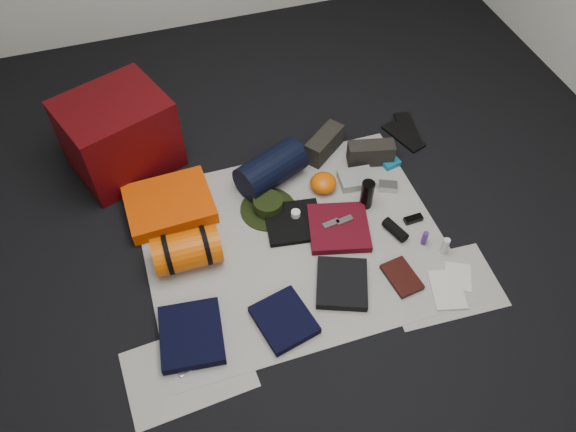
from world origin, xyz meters
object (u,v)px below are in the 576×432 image
object	(u,v)px
navy_duffel	(271,169)
paperback_book	(402,277)
compact_camera	(388,186)
red_cabinet	(119,135)
sleeping_pad	(169,204)
water_bottle	(367,194)
stuff_sack	(187,250)

from	to	relation	value
navy_duffel	paperback_book	world-z (taller)	navy_duffel
compact_camera	paperback_book	distance (m)	0.62
red_cabinet	paperback_book	size ratio (longest dim) A/B	2.67
sleeping_pad	water_bottle	size ratio (longest dim) A/B	2.57
stuff_sack	compact_camera	world-z (taller)	stuff_sack
stuff_sack	navy_duffel	distance (m)	0.72
navy_duffel	red_cabinet	bearing A→B (deg)	128.84
sleeping_pad	navy_duffel	world-z (taller)	navy_duffel
red_cabinet	sleeping_pad	bearing A→B (deg)	-88.36
compact_camera	red_cabinet	bearing A→B (deg)	179.34
sleeping_pad	navy_duffel	distance (m)	0.62
navy_duffel	paperback_book	bearing A→B (deg)	-86.13
navy_duffel	water_bottle	distance (m)	0.58
navy_duffel	sleeping_pad	bearing A→B (deg)	159.24
stuff_sack	paperback_book	bearing A→B (deg)	-23.34
sleeping_pad	navy_duffel	size ratio (longest dim) A/B	1.17
red_cabinet	sleeping_pad	xyz separation A→B (m)	(0.18, -0.45, -0.19)
sleeping_pad	navy_duffel	bearing A→B (deg)	2.81
water_bottle	navy_duffel	bearing A→B (deg)	143.46
red_cabinet	compact_camera	bearing A→B (deg)	-46.22
red_cabinet	water_bottle	size ratio (longest dim) A/B	3.08
water_bottle	paperback_book	world-z (taller)	water_bottle
sleeping_pad	red_cabinet	bearing A→B (deg)	112.27
red_cabinet	sleeping_pad	world-z (taller)	red_cabinet
sleeping_pad	compact_camera	distance (m)	1.27
red_cabinet	paperback_book	world-z (taller)	red_cabinet
red_cabinet	water_bottle	distance (m)	1.48
water_bottle	red_cabinet	bearing A→B (deg)	148.92
water_bottle	compact_camera	xyz separation A→B (m)	(0.17, 0.07, -0.07)
sleeping_pad	water_bottle	world-z (taller)	water_bottle
navy_duffel	compact_camera	xyz separation A→B (m)	(0.64, -0.27, -0.09)
red_cabinet	paperback_book	xyz separation A→B (m)	(1.25, -1.28, -0.22)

